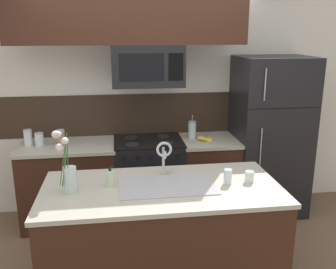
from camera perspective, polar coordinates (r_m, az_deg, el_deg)
The scene contains 21 objects.
ground_plane at distance 3.73m, azimuth -1.51°, elevation -18.67°, with size 10.00×10.00×0.00m, color brown.
rear_partition at distance 4.46m, azimuth 0.36°, elevation 5.27°, with size 5.20×0.10×2.60m, color silver.
splash_band at distance 4.40m, azimuth -3.41°, elevation 3.12°, with size 3.39×0.01×0.48m, color #332319.
back_counter_left at distance 4.33m, azimuth -14.72°, elevation -7.27°, with size 1.03×0.65×0.91m.
back_counter_right at distance 4.41m, azimuth 6.12°, elevation -6.36°, with size 0.65×0.65×0.91m.
stove_range at distance 4.30m, azimuth -2.91°, elevation -6.80°, with size 0.76×0.64×0.93m.
microwave at distance 3.97m, azimuth -3.14°, elevation 10.45°, with size 0.74×0.40×0.43m.
upper_cabinet_band at distance 3.92m, azimuth -6.14°, elevation 17.83°, with size 2.38×0.34×0.60m, color #381E14.
refrigerator at distance 4.51m, azimuth 15.10°, elevation -0.22°, with size 0.81×0.74×1.83m.
storage_jar_tall at distance 4.25m, azimuth -20.54°, elevation -0.45°, with size 0.09×0.09×0.18m.
storage_jar_medium at distance 4.21m, azimuth -19.03°, elevation -0.69°, with size 0.09×0.09×0.14m.
storage_jar_short at distance 4.15m, azimuth -16.01°, elevation -0.45°, with size 0.08×0.08×0.17m.
banana_bunch at distance 4.19m, azimuth 5.76°, elevation -0.67°, with size 0.19×0.13×0.08m.
french_press at distance 4.25m, azimuth 3.70°, elevation 0.71°, with size 0.09×0.09×0.27m.
island_counter at distance 3.19m, azimuth -0.93°, elevation -15.43°, with size 1.88×0.91×0.91m.
kitchen_sink at distance 3.01m, azimuth -0.07°, elevation -9.07°, with size 0.76×0.44×0.16m.
sink_faucet at distance 3.12m, azimuth -0.61°, elevation -2.95°, with size 0.14×0.14×0.31m.
dish_soap_bottle at distance 3.00m, azimuth -8.79°, elevation -6.57°, with size 0.06×0.05×0.16m.
drinking_glass at distance 3.05m, azimuth 9.09°, elevation -6.36°, with size 0.07×0.07×0.12m.
spare_glass at distance 3.12m, azimuth 12.29°, elevation -6.28°, with size 0.07×0.07×0.09m.
flower_vase at distance 2.92m, azimuth -14.95°, elevation -5.78°, with size 0.16×0.11×0.49m.
Camera 1 is at (-0.33, -3.06, 2.10)m, focal length 40.00 mm.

